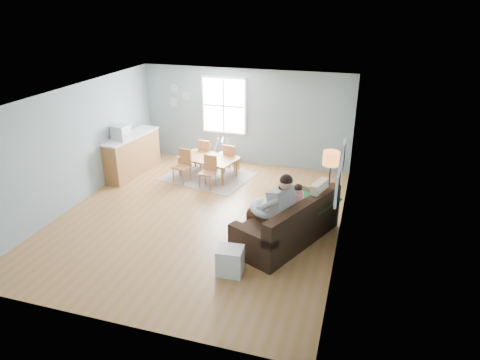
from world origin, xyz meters
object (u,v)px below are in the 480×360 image
(toddler, at_px, (293,200))
(chair_se, at_px, (209,170))
(counter, at_px, (132,154))
(baby_swing, at_px, (223,154))
(dining_table, at_px, (208,167))
(chair_sw, at_px, (183,164))
(storage_cube, at_px, (230,261))
(chair_nw, at_px, (206,152))
(chair_ne, at_px, (231,157))
(father, at_px, (274,207))
(monitor, at_px, (121,132))
(floor_lamp, at_px, (331,165))
(sofa, at_px, (289,226))

(toddler, distance_m, chair_se, 3.03)
(counter, distance_m, baby_swing, 2.51)
(dining_table, distance_m, chair_sw, 0.71)
(dining_table, bearing_deg, storage_cube, -50.44)
(chair_nw, relative_size, chair_ne, 1.02)
(storage_cube, bearing_deg, father, 65.26)
(storage_cube, bearing_deg, monitor, 140.95)
(floor_lamp, relative_size, storage_cube, 3.30)
(floor_lamp, distance_m, chair_sw, 4.13)
(chair_nw, height_order, baby_swing, chair_nw)
(storage_cube, relative_size, monitor, 1.16)
(floor_lamp, distance_m, counter, 5.61)
(floor_lamp, distance_m, chair_ne, 3.67)
(dining_table, relative_size, baby_swing, 1.62)
(storage_cube, relative_size, dining_table, 0.32)
(counter, relative_size, baby_swing, 2.12)
(sofa, xyz_separation_m, monitor, (-4.79, 1.87, 0.94))
(storage_cube, xyz_separation_m, dining_table, (-1.93, 3.97, 0.02))
(father, bearing_deg, counter, 151.07)
(chair_nw, distance_m, baby_swing, 0.49)
(dining_table, distance_m, chair_se, 0.70)
(chair_sw, distance_m, baby_swing, 1.46)
(counter, bearing_deg, sofa, -25.17)
(sofa, height_order, baby_swing, sofa)
(chair_nw, height_order, monitor, monitor)
(storage_cube, bearing_deg, sofa, 60.10)
(dining_table, xyz_separation_m, monitor, (-2.08, -0.73, 1.00))
(chair_nw, xyz_separation_m, counter, (-1.78, -0.97, 0.09))
(chair_sw, bearing_deg, chair_nw, 78.28)
(toddler, xyz_separation_m, dining_table, (-2.73, 2.36, -0.53))
(chair_sw, relative_size, counter, 0.43)
(dining_table, xyz_separation_m, chair_ne, (0.50, 0.46, 0.18))
(floor_lamp, bearing_deg, chair_sw, 162.20)
(storage_cube, relative_size, baby_swing, 0.53)
(sofa, distance_m, chair_ne, 3.78)
(toddler, bearing_deg, chair_sw, 149.38)
(dining_table, distance_m, monitor, 2.42)
(toddler, relative_size, chair_nw, 1.10)
(chair_sw, relative_size, monitor, 2.01)
(chair_sw, bearing_deg, chair_se, -11.78)
(sofa, bearing_deg, toddler, 87.56)
(sofa, bearing_deg, counter, 154.83)
(sofa, distance_m, storage_cube, 1.59)
(chair_ne, relative_size, monitor, 1.90)
(toddler, bearing_deg, counter, 157.24)
(chair_se, height_order, counter, counter)
(father, xyz_separation_m, toddler, (0.28, 0.48, -0.04))
(sofa, bearing_deg, storage_cube, -119.90)
(toddler, xyz_separation_m, storage_cube, (-0.80, -1.61, -0.55))
(sofa, relative_size, storage_cube, 5.14)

